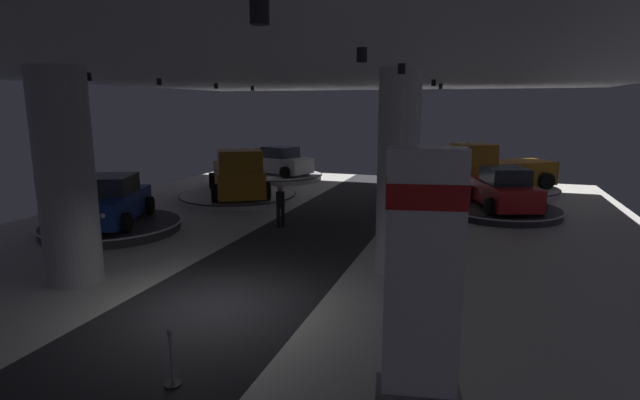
{
  "coord_description": "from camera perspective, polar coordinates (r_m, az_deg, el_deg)",
  "views": [
    {
      "loc": [
        5.58,
        -9.17,
        4.57
      ],
      "look_at": [
        0.51,
        6.13,
        1.4
      ],
      "focal_mm": 27.26,
      "sensor_mm": 36.0,
      "label": 1
    }
  ],
  "objects": [
    {
      "name": "ground",
      "position": [
        11.68,
        -12.21,
        -12.3
      ],
      "size": [
        24.0,
        44.0,
        0.06
      ],
      "color": "silver"
    },
    {
      "name": "ceiling_with_spotlights",
      "position": [
        10.78,
        -13.47,
        16.04
      ],
      "size": [
        24.0,
        44.0,
        0.39
      ],
      "color": "silver"
    },
    {
      "name": "column_right",
      "position": [
        13.25,
        9.12,
        3.09
      ],
      "size": [
        1.12,
        1.12,
        5.5
      ],
      "color": "silver",
      "rests_on": "ground"
    },
    {
      "name": "column_left",
      "position": [
        13.89,
        -27.67,
        2.32
      ],
      "size": [
        1.4,
        1.4,
        5.5
      ],
      "color": "#ADADB2",
      "rests_on": "ground"
    },
    {
      "name": "brand_sign_pylon",
      "position": [
        7.32,
        11.9,
        -9.14
      ],
      "size": [
        1.36,
        0.86,
        3.99
      ],
      "color": "slate",
      "rests_on": "ground"
    },
    {
      "name": "display_platform_deep_left",
      "position": [
        30.32,
        -4.85,
        2.77
      ],
      "size": [
        5.4,
        5.4,
        0.33
      ],
      "color": "#B7B7BC",
      "rests_on": "ground"
    },
    {
      "name": "display_car_deep_left",
      "position": [
        30.18,
        -4.83,
        4.48
      ],
      "size": [
        4.56,
        3.3,
        1.71
      ],
      "color": "silver",
      "rests_on": "display_platform_deep_left"
    },
    {
      "name": "display_platform_far_right",
      "position": [
        21.91,
        20.5,
        -1.16
      ],
      "size": [
        4.86,
        4.86,
        0.32
      ],
      "color": "#333338",
      "rests_on": "ground"
    },
    {
      "name": "display_car_far_right",
      "position": [
        21.71,
        20.69,
        1.16
      ],
      "size": [
        3.21,
        4.55,
        1.71
      ],
      "color": "red",
      "rests_on": "display_platform_far_right"
    },
    {
      "name": "display_platform_deep_right",
      "position": [
        27.47,
        20.41,
        1.2
      ],
      "size": [
        5.86,
        5.86,
        0.29
      ],
      "color": "silver",
      "rests_on": "ground"
    },
    {
      "name": "pickup_truck_deep_right",
      "position": [
        27.15,
        19.99,
        3.39
      ],
      "size": [
        5.61,
        4.65,
        2.3
      ],
      "color": "#B77519",
      "rests_on": "display_platform_deep_right"
    },
    {
      "name": "display_platform_mid_left",
      "position": [
        19.32,
        -23.21,
        -2.88
      ],
      "size": [
        4.92,
        4.92,
        0.35
      ],
      "color": "#333338",
      "rests_on": "ground"
    },
    {
      "name": "display_car_mid_left",
      "position": [
        19.16,
        -23.39,
        -0.18
      ],
      "size": [
        3.39,
        4.57,
        1.71
      ],
      "color": "navy",
      "rests_on": "display_platform_mid_left"
    },
    {
      "name": "display_platform_far_left",
      "position": [
        24.16,
        -9.61,
        0.44
      ],
      "size": [
        5.68,
        5.68,
        0.28
      ],
      "color": "silver",
      "rests_on": "ground"
    },
    {
      "name": "pickup_truck_far_left",
      "position": [
        23.67,
        -9.63,
        2.82
      ],
      "size": [
        4.66,
        5.6,
        2.3
      ],
      "color": "#B77519",
      "rests_on": "display_platform_far_left"
    },
    {
      "name": "visitor_walking_near",
      "position": [
        18.34,
        -4.68,
        -0.43
      ],
      "size": [
        0.32,
        0.32,
        1.59
      ],
      "color": "black",
      "rests_on": "ground"
    },
    {
      "name": "stanchion_a",
      "position": [
        8.77,
        -17.01,
        -18.02
      ],
      "size": [
        0.28,
        0.28,
        1.01
      ],
      "color": "#333338",
      "rests_on": "ground"
    }
  ]
}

